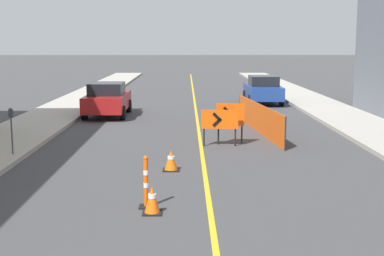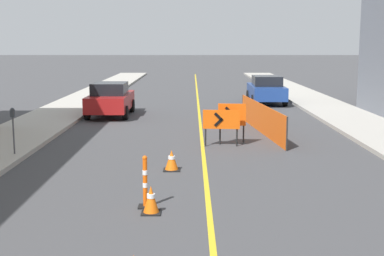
# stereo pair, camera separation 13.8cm
# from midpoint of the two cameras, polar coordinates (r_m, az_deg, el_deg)

# --- Properties ---
(lane_stripe) EXTENTS (0.12, 60.74, 0.01)m
(lane_stripe) POSITION_cam_midpoint_polar(r_m,az_deg,el_deg) (28.61, 0.75, 2.21)
(lane_stripe) COLOR gold
(lane_stripe) RESTS_ON ground_plane
(sidewalk_left) EXTENTS (2.83, 60.74, 0.15)m
(sidewalk_left) POSITION_cam_midpoint_polar(r_m,az_deg,el_deg) (29.29, -12.58, 2.29)
(sidewalk_left) COLOR #ADA89E
(sidewalk_left) RESTS_ON ground_plane
(sidewalk_right) EXTENTS (2.83, 60.74, 0.15)m
(sidewalk_right) POSITION_cam_midpoint_polar(r_m,az_deg,el_deg) (29.48, 13.99, 2.28)
(sidewalk_right) COLOR #ADA89E
(sidewalk_right) RESTS_ON ground_plane
(traffic_cone_fourth) EXTENTS (0.40, 0.40, 0.58)m
(traffic_cone_fourth) POSITION_cam_midpoint_polar(r_m,az_deg,el_deg) (10.98, -4.13, -7.65)
(traffic_cone_fourth) COLOR black
(traffic_cone_fourth) RESTS_ON ground_plane
(traffic_cone_fifth) EXTENTS (0.45, 0.45, 0.56)m
(traffic_cone_fifth) POSITION_cam_midpoint_polar(r_m,az_deg,el_deg) (14.56, -2.02, -3.48)
(traffic_cone_fifth) COLOR black
(traffic_cone_fifth) RESTS_ON ground_plane
(delineator_post_rear) EXTENTS (0.31, 0.31, 1.12)m
(delineator_post_rear) POSITION_cam_midpoint_polar(r_m,az_deg,el_deg) (11.33, -4.77, -6.12)
(delineator_post_rear) COLOR black
(delineator_post_rear) RESTS_ON ground_plane
(arrow_barricade_primary) EXTENTS (1.24, 0.16, 1.23)m
(arrow_barricade_primary) POSITION_cam_midpoint_polar(r_m,az_deg,el_deg) (17.84, 3.26, 0.78)
(arrow_barricade_primary) COLOR #EF560C
(arrow_barricade_primary) RESTS_ON ground_plane
(arrow_barricade_secondary) EXTENTS (0.94, 0.13, 1.40)m
(arrow_barricade_secondary) POSITION_cam_midpoint_polar(r_m,az_deg,el_deg) (18.16, 4.39, 1.25)
(arrow_barricade_secondary) COLOR #EF560C
(arrow_barricade_secondary) RESTS_ON ground_plane
(safety_mesh_fence) EXTENTS (0.79, 7.24, 1.11)m
(safety_mesh_fence) POSITION_cam_midpoint_polar(r_m,az_deg,el_deg) (20.80, 7.46, 1.05)
(safety_mesh_fence) COLOR #EF560C
(safety_mesh_fence) RESTS_ON ground_plane
(parked_car_curb_near) EXTENTS (1.93, 4.31, 1.59)m
(parked_car_curb_near) POSITION_cam_midpoint_polar(r_m,az_deg,el_deg) (25.53, -8.64, 3.06)
(parked_car_curb_near) COLOR maroon
(parked_car_curb_near) RESTS_ON ground_plane
(parked_car_curb_mid) EXTENTS (1.93, 4.31, 1.59)m
(parked_car_curb_mid) POSITION_cam_midpoint_polar(r_m,az_deg,el_deg) (30.67, 7.96, 4.08)
(parked_car_curb_mid) COLOR navy
(parked_car_curb_mid) RESTS_ON ground_plane
(parking_meter_far_curb) EXTENTS (0.12, 0.11, 1.39)m
(parking_meter_far_curb) POSITION_cam_midpoint_polar(r_m,az_deg,el_deg) (16.71, -18.44, 0.66)
(parking_meter_far_curb) COLOR #4C4C51
(parking_meter_far_curb) RESTS_ON sidewalk_left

